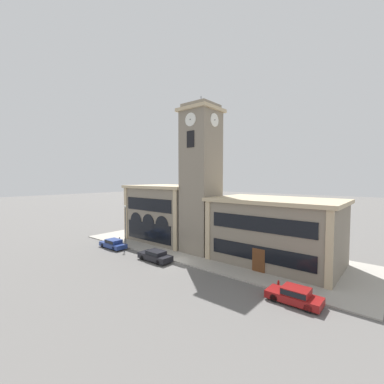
{
  "coord_description": "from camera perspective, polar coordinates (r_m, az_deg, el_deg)",
  "views": [
    {
      "loc": [
        22.42,
        -23.25,
        10.7
      ],
      "look_at": [
        0.23,
        3.36,
        8.81
      ],
      "focal_mm": 24.0,
      "sensor_mm": 36.0,
      "label": 1
    }
  ],
  "objects": [
    {
      "name": "street_lamp",
      "position": [
        41.26,
        -14.59,
        -5.98
      ],
      "size": [
        0.36,
        0.36,
        6.33
      ],
      "color": "#4C4C51",
      "rests_on": "sidewalk_kerb"
    },
    {
      "name": "town_hall_right_wing",
      "position": [
        34.17,
        17.94,
        -8.17
      ],
      "size": [
        15.62,
        9.82,
        8.16
      ],
      "color": "gray",
      "rests_on": "ground_plane"
    },
    {
      "name": "ground_plane",
      "position": [
        34.03,
        -4.07,
        -15.22
      ],
      "size": [
        300.0,
        300.0,
        0.0
      ],
      "primitive_type": "plane",
      "color": "#605E5B"
    },
    {
      "name": "town_hall_left_wing",
      "position": [
        44.5,
        -5.23,
        -4.57
      ],
      "size": [
        13.2,
        9.82,
        9.46
      ],
      "color": "gray",
      "rests_on": "ground_plane"
    },
    {
      "name": "clock_tower",
      "position": [
        36.55,
        1.99,
        2.85
      ],
      "size": [
        5.21,
        5.21,
        22.18
      ],
      "color": "gray",
      "rests_on": "ground_plane"
    },
    {
      "name": "bollard",
      "position": [
        43.47,
        -15.79,
        -10.34
      ],
      "size": [
        0.18,
        0.18,
        1.06
      ],
      "color": "black",
      "rests_on": "sidewalk_kerb"
    },
    {
      "name": "parked_car_far",
      "position": [
        25.1,
        21.85,
        -20.49
      ],
      "size": [
        4.52,
        1.91,
        1.41
      ],
      "rotation": [
        0.0,
        0.0,
        3.14
      ],
      "color": "maroon",
      "rests_on": "ground_plane"
    },
    {
      "name": "fire_hydrant",
      "position": [
        27.14,
        18.65,
        -18.96
      ],
      "size": [
        0.22,
        0.22,
        0.87
      ],
      "color": "red",
      "rests_on": "sidewalk_kerb"
    },
    {
      "name": "parked_car_near",
      "position": [
        41.7,
        -17.1,
        -10.88
      ],
      "size": [
        4.82,
        1.91,
        1.36
      ],
      "rotation": [
        0.0,
        0.0,
        3.14
      ],
      "color": "navy",
      "rests_on": "ground_plane"
    },
    {
      "name": "parked_car_mid",
      "position": [
        34.38,
        -8.15,
        -13.79
      ],
      "size": [
        4.84,
        1.88,
        1.37
      ],
      "rotation": [
        0.0,
        0.0,
        3.14
      ],
      "color": "black",
      "rests_on": "ground_plane"
    },
    {
      "name": "sidewalk_kerb",
      "position": [
        39.31,
        3.45,
        -12.57
      ],
      "size": [
        42.96,
        14.48,
        0.15
      ],
      "color": "#A39E93",
      "rests_on": "ground_plane"
    }
  ]
}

